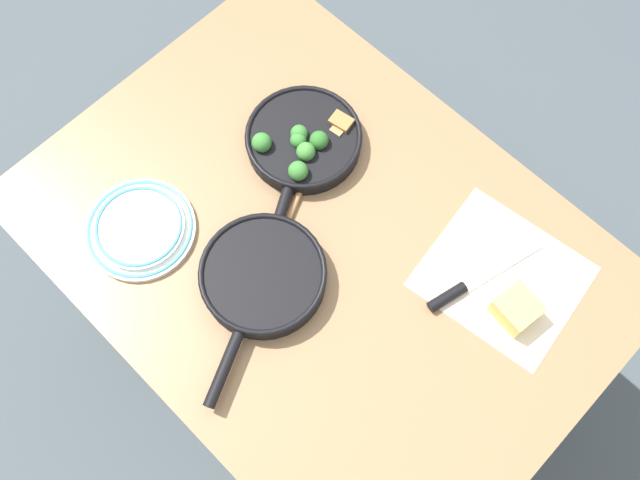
{
  "coord_description": "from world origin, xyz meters",
  "views": [
    {
      "loc": [
        0.38,
        -0.39,
        2.13
      ],
      "look_at": [
        0.0,
        0.0,
        0.77
      ],
      "focal_mm": 40.0,
      "sensor_mm": 36.0,
      "label": 1
    }
  ],
  "objects_px": {
    "skillet_broccoli": "(303,141)",
    "wooden_spoon": "(286,222)",
    "cheese_block": "(517,309)",
    "skillet_eggs": "(263,277)",
    "dinner_plate_stack": "(140,228)",
    "grater_knife": "(469,284)"
  },
  "relations": [
    {
      "from": "grater_knife",
      "to": "wooden_spoon",
      "type": "bearing_deg",
      "value": 128.18
    },
    {
      "from": "skillet_eggs",
      "to": "dinner_plate_stack",
      "type": "height_order",
      "value": "skillet_eggs"
    },
    {
      "from": "cheese_block",
      "to": "dinner_plate_stack",
      "type": "height_order",
      "value": "cheese_block"
    },
    {
      "from": "skillet_eggs",
      "to": "cheese_block",
      "type": "height_order",
      "value": "cheese_block"
    },
    {
      "from": "skillet_eggs",
      "to": "wooden_spoon",
      "type": "relative_size",
      "value": 1.15
    },
    {
      "from": "skillet_broccoli",
      "to": "wooden_spoon",
      "type": "distance_m",
      "value": 0.19
    },
    {
      "from": "wooden_spoon",
      "to": "grater_knife",
      "type": "relative_size",
      "value": 1.23
    },
    {
      "from": "grater_knife",
      "to": "cheese_block",
      "type": "relative_size",
      "value": 3.09
    },
    {
      "from": "dinner_plate_stack",
      "to": "wooden_spoon",
      "type": "bearing_deg",
      "value": 47.37
    },
    {
      "from": "skillet_eggs",
      "to": "grater_knife",
      "type": "distance_m",
      "value": 0.42
    },
    {
      "from": "wooden_spoon",
      "to": "cheese_block",
      "type": "height_order",
      "value": "cheese_block"
    },
    {
      "from": "skillet_broccoli",
      "to": "wooden_spoon",
      "type": "bearing_deg",
      "value": 4.29
    },
    {
      "from": "wooden_spoon",
      "to": "grater_knife",
      "type": "bearing_deg",
      "value": 90.54
    },
    {
      "from": "skillet_eggs",
      "to": "dinner_plate_stack",
      "type": "relative_size",
      "value": 1.66
    },
    {
      "from": "grater_knife",
      "to": "cheese_block",
      "type": "bearing_deg",
      "value": -65.44
    },
    {
      "from": "skillet_broccoli",
      "to": "grater_knife",
      "type": "height_order",
      "value": "skillet_broccoli"
    },
    {
      "from": "skillet_eggs",
      "to": "grater_knife",
      "type": "height_order",
      "value": "skillet_eggs"
    },
    {
      "from": "wooden_spoon",
      "to": "cheese_block",
      "type": "distance_m",
      "value": 0.5
    },
    {
      "from": "wooden_spoon",
      "to": "skillet_eggs",
      "type": "bearing_deg",
      "value": 1.44
    },
    {
      "from": "skillet_eggs",
      "to": "wooden_spoon",
      "type": "distance_m",
      "value": 0.14
    },
    {
      "from": "skillet_broccoli",
      "to": "dinner_plate_stack",
      "type": "relative_size",
      "value": 1.48
    },
    {
      "from": "skillet_broccoli",
      "to": "dinner_plate_stack",
      "type": "bearing_deg",
      "value": -44.81
    }
  ]
}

